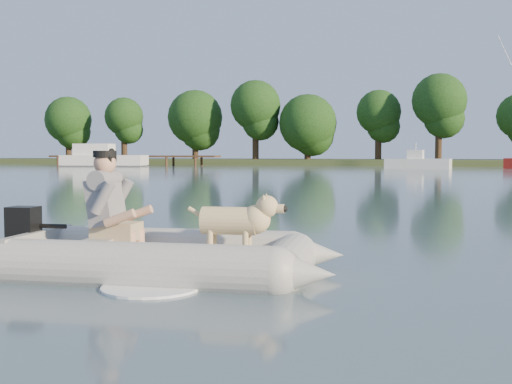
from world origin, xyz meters
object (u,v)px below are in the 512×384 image
(man, at_px, (107,199))
(cabin_cruiser, at_px, (104,155))
(dinghy, at_px, (168,218))
(dog, at_px, (229,226))
(dock, at_px, (133,161))
(motorboat, at_px, (418,156))

(man, bearing_deg, cabin_cruiser, 114.57)
(dinghy, relative_size, man, 4.17)
(dinghy, xyz_separation_m, dog, (0.67, 0.10, -0.08))
(dock, xyz_separation_m, motorboat, (27.95, -5.11, 0.51))
(dinghy, height_order, cabin_cruiser, cabin_cruiser)
(dock, distance_m, motorboat, 28.41)
(dog, relative_size, cabin_cruiser, 0.12)
(motorboat, bearing_deg, man, -84.78)
(dinghy, bearing_deg, cabin_cruiser, 115.23)
(dinghy, bearing_deg, motorboat, 83.89)
(dog, height_order, cabin_cruiser, cabin_cruiser)
(dog, bearing_deg, dinghy, -175.43)
(man, bearing_deg, dinghy, -4.24)
(man, xyz_separation_m, dog, (1.39, 0.10, -0.27))
(man, relative_size, cabin_cruiser, 0.14)
(dog, bearing_deg, cabin_cruiser, 115.88)
(dinghy, distance_m, dog, 0.68)
(man, xyz_separation_m, cabin_cruiser, (-26.37, 48.55, 0.27))
(cabin_cruiser, height_order, motorboat, cabin_cruiser)
(man, bearing_deg, dog, 0.00)
(dock, bearing_deg, dinghy, -63.61)
(dock, relative_size, dinghy, 3.86)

